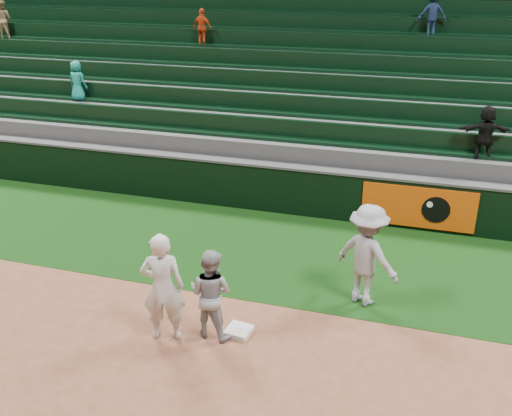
{
  "coord_description": "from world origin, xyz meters",
  "views": [
    {
      "loc": [
        2.96,
        -7.82,
        5.84
      ],
      "look_at": [
        -0.14,
        2.3,
        1.3
      ],
      "focal_mm": 40.0,
      "sensor_mm": 36.0,
      "label": 1
    }
  ],
  "objects_px": {
    "first_baseman": "(163,287)",
    "first_base": "(239,331)",
    "base_coach": "(367,255)",
    "baserunner": "(211,293)"
  },
  "relations": [
    {
      "from": "first_baseman",
      "to": "first_base",
      "type": "bearing_deg",
      "value": -176.0
    },
    {
      "from": "first_baseman",
      "to": "baserunner",
      "type": "height_order",
      "value": "first_baseman"
    },
    {
      "from": "first_base",
      "to": "baserunner",
      "type": "relative_size",
      "value": 0.26
    },
    {
      "from": "baserunner",
      "to": "first_base",
      "type": "bearing_deg",
      "value": -152.92
    },
    {
      "from": "first_base",
      "to": "baserunner",
      "type": "height_order",
      "value": "baserunner"
    },
    {
      "from": "baserunner",
      "to": "first_baseman",
      "type": "bearing_deg",
      "value": 32.61
    },
    {
      "from": "first_base",
      "to": "baserunner",
      "type": "xyz_separation_m",
      "value": [
        -0.43,
        -0.14,
        0.75
      ]
    },
    {
      "from": "first_baseman",
      "to": "base_coach",
      "type": "relative_size",
      "value": 1.0
    },
    {
      "from": "first_baseman",
      "to": "base_coach",
      "type": "bearing_deg",
      "value": -163.52
    },
    {
      "from": "first_base",
      "to": "base_coach",
      "type": "bearing_deg",
      "value": 40.28
    }
  ]
}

